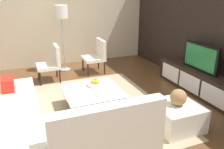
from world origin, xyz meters
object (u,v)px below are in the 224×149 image
Objects in this scene: floor_lamp at (61,15)px; fruit_bowl at (95,83)px; media_console at (197,81)px; ottoman at (176,116)px; coffee_table at (93,99)px; sectional_couch at (39,123)px; decorative_ball at (178,97)px; accent_chair_near at (52,61)px; accent_chair_far at (97,54)px; television at (200,57)px.

floor_lamp reaches higher than fruit_bowl.
media_console is 2.22m from fruit_bowl.
fruit_bowl reaches higher than ottoman.
coffee_table is 1.50m from ottoman.
floor_lamp is at bearing -162.67° from ottoman.
ottoman is (0.45, 2.05, -0.09)m from sectional_couch.
decorative_ball reaches higher than fruit_bowl.
accent_chair_near is 0.51× the size of floor_lamp.
accent_chair_near is (-1.73, -0.46, 0.29)m from coffee_table.
media_console is at bearing 127.75° from decorative_ball.
ottoman is at bearing 27.88° from accent_chair_near.
accent_chair_far reaches higher than decorative_ball.
ottoman is (0.97, -1.25, -0.58)m from television.
coffee_table is 0.59× the size of floor_lamp.
sectional_couch is 3.41m from floor_lamp.
television is at bearing 127.74° from ottoman.
fruit_bowl is (2.25, 0.14, -1.03)m from floor_lamp.
floor_lamp reaches higher than accent_chair_far.
sectional_couch is (0.52, -3.30, 0.04)m from media_console.
floor_lamp reaches higher than decorative_ball.
fruit_bowl reaches higher than media_console.
sectional_couch reaches higher than fruit_bowl.
coffee_table is 1.81m from accent_chair_near.
accent_chair_near is 1.65m from fruit_bowl.
media_console is at bearing 82.82° from fruit_bowl.
ottoman is (3.49, 1.09, -1.27)m from floor_lamp.
floor_lamp is 6.15× the size of fruit_bowl.
fruit_bowl is 1.88m from accent_chair_far.
sectional_couch is at bearing -29.87° from accent_chair_far.
ottoman is 0.33m from decorative_ball.
ottoman reaches higher than coffee_table.
floor_lamp is 1.98× the size of accent_chair_far.
sectional_couch is 2.88× the size of accent_chair_near.
sectional_couch is at bearing -102.28° from ottoman.
sectional_couch is at bearing -54.23° from fruit_bowl.
decorative_ball is (3.49, 1.09, -0.94)m from floor_lamp.
fruit_bowl is at bearing -15.35° from accent_chair_far.
coffee_table is at bearing -135.45° from ottoman.
floor_lamp is 1.33m from accent_chair_far.
floor_lamp is 2.48m from fruit_bowl.
decorative_ball reaches higher than ottoman.
sectional_couch is 2.42m from accent_chair_near.
television reaches higher than accent_chair_far.
floor_lamp reaches higher than ottoman.
accent_chair_near is at bearing -151.56° from decorative_ball.
media_console is at bearing 42.76° from floor_lamp.
fruit_bowl is at bearing -142.65° from ottoman.
floor_lamp is (-2.53, -2.34, 0.69)m from television.
decorative_ball is (-0.00, 0.00, 0.33)m from ottoman.
sectional_couch is 2.88× the size of accent_chair_far.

